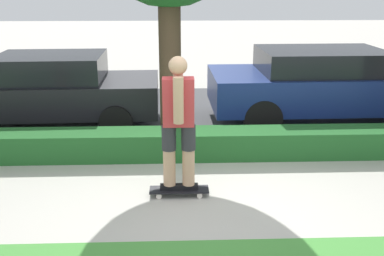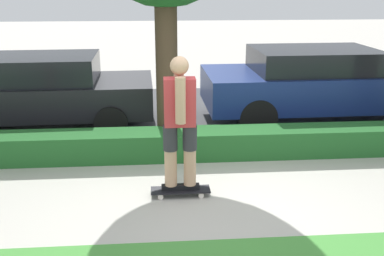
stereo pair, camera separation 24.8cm
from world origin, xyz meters
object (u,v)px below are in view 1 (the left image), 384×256
Objects in this scene: skateboard at (179,190)px; parked_car_front at (57,89)px; skater_person at (178,121)px; parked_car_middle at (325,83)px.

parked_car_front is at bearing 126.07° from skateboard.
parked_car_middle is at bearing 47.76° from skater_person.
parked_car_middle is at bearing 47.76° from skateboard.
skateboard is 0.20× the size of parked_car_front.
parked_car_front is at bearing 179.12° from parked_car_middle.
skateboard is at bearing -55.67° from parked_car_front.
skateboard is 4.58m from parked_car_middle.
parked_car_middle is at bearing -1.57° from parked_car_front.
skater_person is at bearing -55.67° from parked_car_front.
skater_person reaches higher than parked_car_front.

